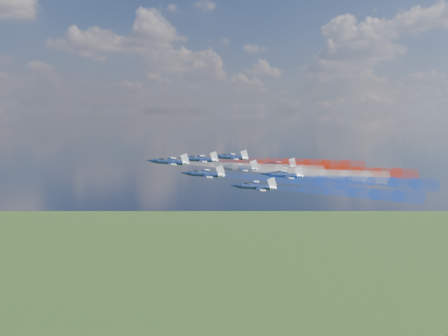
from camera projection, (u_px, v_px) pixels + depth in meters
jet_lead at (170, 162)px, 154.44m from camera, size 16.44×15.46×5.45m
trail_lead at (257, 168)px, 157.65m from camera, size 38.93×22.58×7.94m
jet_inner_left at (205, 174)px, 146.09m from camera, size 16.44×15.46×5.45m
trail_inner_left at (296, 180)px, 149.30m from camera, size 38.93×22.58×7.94m
jet_inner_right at (200, 159)px, 163.83m from camera, size 16.44×15.46×5.45m
trail_inner_right at (282, 165)px, 167.04m from camera, size 38.93×22.58×7.94m
jet_outer_left at (255, 187)px, 138.33m from camera, size 16.44×15.46×5.45m
trail_outer_left at (351, 193)px, 141.53m from camera, size 38.93×22.58×7.94m
jet_center_third at (239, 168)px, 157.34m from camera, size 16.44×15.46×5.45m
trail_center_third at (324, 174)px, 160.55m from camera, size 38.93×22.58×7.94m
jet_outer_right at (231, 157)px, 176.87m from camera, size 16.44×15.46×5.45m
trail_outer_right at (307, 162)px, 180.07m from camera, size 38.93×22.58×7.94m
jet_rear_left at (284, 175)px, 149.97m from camera, size 16.44×15.46×5.45m
trail_rear_left at (371, 181)px, 153.18m from camera, size 38.93×22.58×7.94m
jet_rear_right at (279, 166)px, 168.25m from camera, size 16.44×15.46×5.45m
trail_rear_right at (357, 171)px, 171.46m from camera, size 38.93×22.58×7.94m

